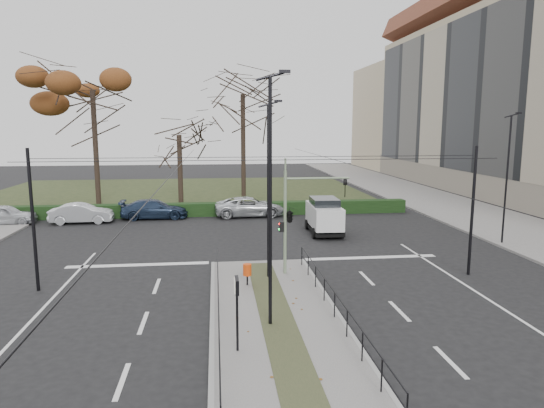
{
  "coord_description": "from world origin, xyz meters",
  "views": [
    {
      "loc": [
        -2.06,
        -18.63,
        6.87
      ],
      "look_at": [
        1.07,
        8.21,
        2.51
      ],
      "focal_mm": 32.0,
      "sensor_mm": 36.0,
      "label": 1
    }
  ],
  "objects": [
    {
      "name": "litter_bin",
      "position": [
        -0.8,
        1.27,
        0.8
      ],
      "size": [
        0.36,
        0.36,
        0.93
      ],
      "color": "black",
      "rests_on": "median_island"
    },
    {
      "name": "apartment_block",
      "position": [
        27.97,
        23.97,
        10.39
      ],
      "size": [
        13.09,
        52.1,
        21.64
      ],
      "color": "#C1AC8B",
      "rests_on": "ground"
    },
    {
      "name": "parked_car_first",
      "position": [
        -16.87,
        16.79,
        0.72
      ],
      "size": [
        4.3,
        1.95,
        1.43
      ],
      "primitive_type": "imported",
      "rotation": [
        0.0,
        0.0,
        1.63
      ],
      "color": "#B8BBC1",
      "rests_on": "ground"
    },
    {
      "name": "traffic_light",
      "position": [
        1.31,
        2.75,
        2.91
      ],
      "size": [
        3.24,
        1.86,
        4.76
      ],
      "color": "gray",
      "rests_on": "median_island"
    },
    {
      "name": "streetlamp_median_near",
      "position": [
        -0.27,
        -2.94,
        4.46
      ],
      "size": [
        0.71,
        0.15,
        8.49
      ],
      "color": "black",
      "rests_on": "median_island"
    },
    {
      "name": "info_panel",
      "position": [
        -1.51,
        -4.81,
        1.93
      ],
      "size": [
        0.13,
        0.59,
        2.28
      ],
      "color": "black",
      "rests_on": "median_island"
    },
    {
      "name": "park",
      "position": [
        -6.0,
        32.0,
        0.05
      ],
      "size": [
        38.0,
        26.0,
        0.1
      ],
      "primitive_type": "cube",
      "color": "#242F17",
      "rests_on": "ground"
    },
    {
      "name": "median_island",
      "position": [
        0.0,
        -2.5,
        0.07
      ],
      "size": [
        4.4,
        15.0,
        0.14
      ],
      "primitive_type": "cube",
      "color": "#63605E",
      "rests_on": "ground"
    },
    {
      "name": "parked_car_second",
      "position": [
        -11.62,
        16.7,
        0.71
      ],
      "size": [
        4.4,
        1.7,
        1.43
      ],
      "primitive_type": "imported",
      "rotation": [
        0.0,
        0.0,
        1.62
      ],
      "color": "#B8BBC1",
      "rests_on": "ground"
    },
    {
      "name": "streetlamp_sidewalk",
      "position": [
        14.52,
        7.22,
        3.95
      ],
      "size": [
        0.63,
        0.13,
        7.5
      ],
      "color": "black",
      "rests_on": "sidewalk_east"
    },
    {
      "name": "parked_car_third",
      "position": [
        -6.69,
        17.9,
        0.72
      ],
      "size": [
        4.98,
        2.12,
        1.43
      ],
      "primitive_type": "imported",
      "rotation": [
        0.0,
        0.0,
        1.59
      ],
      "color": "#1C2A42",
      "rests_on": "ground"
    },
    {
      "name": "sidewalk_east",
      "position": [
        18.0,
        22.0,
        0.07
      ],
      "size": [
        8.0,
        90.0,
        0.14
      ],
      "primitive_type": "cube",
      "color": "#63605E",
      "rests_on": "ground"
    },
    {
      "name": "streetlamp_median_far",
      "position": [
        0.23,
        2.28,
        4.12
      ],
      "size": [
        0.65,
        0.13,
        7.83
      ],
      "color": "black",
      "rests_on": "median_island"
    },
    {
      "name": "median_railing",
      "position": [
        0.0,
        -2.6,
        0.98
      ],
      "size": [
        4.14,
        13.24,
        0.92
      ],
      "color": "black",
      "rests_on": "median_island"
    },
    {
      "name": "catenary",
      "position": [
        0.0,
        1.62,
        3.42
      ],
      "size": [
        20.0,
        34.0,
        6.0
      ],
      "color": "black",
      "rests_on": "ground"
    },
    {
      "name": "white_van",
      "position": [
        4.83,
        11.44,
        1.21
      ],
      "size": [
        2.08,
        4.32,
        2.31
      ],
      "color": "silver",
      "rests_on": "ground"
    },
    {
      "name": "hedge",
      "position": [
        -6.0,
        18.6,
        0.5
      ],
      "size": [
        38.0,
        1.0,
        1.0
      ],
      "primitive_type": "cube",
      "color": "black",
      "rests_on": "ground"
    },
    {
      "name": "rust_tree",
      "position": [
        -12.18,
        24.24,
        9.78
      ],
      "size": [
        10.55,
        10.55,
        12.74
      ],
      "color": "black",
      "rests_on": "park"
    },
    {
      "name": "parked_car_fourth",
      "position": [
        0.5,
        18.0,
        0.74
      ],
      "size": [
        5.47,
        2.72,
        1.49
      ],
      "primitive_type": "imported",
      "rotation": [
        0.0,
        0.0,
        1.62
      ],
      "color": "#B8BBC1",
      "rests_on": "ground"
    },
    {
      "name": "ground",
      "position": [
        0.0,
        0.0,
        0.0
      ],
      "size": [
        140.0,
        140.0,
        0.0
      ],
      "primitive_type": "plane",
      "color": "black",
      "rests_on": "ground"
    },
    {
      "name": "bare_tree_center",
      "position": [
        0.63,
        28.42,
        9.16
      ],
      "size": [
        8.83,
        8.83,
        12.98
      ],
      "color": "black",
      "rests_on": "park"
    },
    {
      "name": "bare_tree_near",
      "position": [
        -5.19,
        24.78,
        5.66
      ],
      "size": [
        6.1,
        6.1,
        7.98
      ],
      "color": "black",
      "rests_on": "park"
    }
  ]
}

